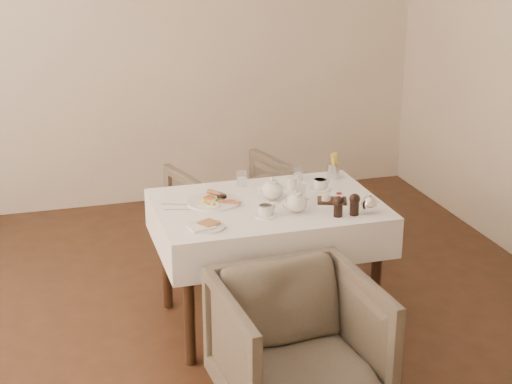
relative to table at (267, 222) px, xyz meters
The scene contains 20 objects.
table is the anchor object (origin of this frame).
armchair_near 0.94m from the table, 97.58° to the right, with size 0.73×0.76×0.69m, color brown.
armchair_far 0.93m from the table, 86.56° to the left, with size 0.75×0.77×0.70m, color brown.
breakfast_plate 0.33m from the table, 161.96° to the left, with size 0.30×0.30×0.04m.
side_plate 0.51m from the table, 148.17° to the right, with size 0.20×0.19×0.02m.
teapot_centre 0.19m from the table, 47.71° to the left, with size 0.17×0.13×0.14m, color white, non-canonical shape.
teapot_front 0.28m from the table, 59.65° to the right, with size 0.17×0.13×0.13m, color white, non-canonical shape.
creamer 0.32m from the table, 41.29° to the left, with size 0.06×0.06×0.07m, color white.
teacup_near 0.25m from the table, 110.23° to the right, with size 0.13×0.13×0.06m.
teacup_far 0.42m from the table, 19.85° to the left, with size 0.13×0.13×0.06m.
glass_left 0.38m from the table, 100.39° to the left, with size 0.06×0.06×0.09m, color silver.
glass_mid 0.25m from the table, ahead, with size 0.07×0.07×0.10m, color silver.
glass_right 0.46m from the table, 47.02° to the left, with size 0.06×0.06×0.09m, color silver.
condiment_board 0.39m from the table, 13.27° to the right, with size 0.19×0.16×0.04m.
pepper_mill_left 0.47m from the table, 44.70° to the right, with size 0.06×0.06×0.12m, color black, non-canonical shape.
pepper_mill_right 0.54m from the table, 37.60° to the right, with size 0.06×0.06×0.12m, color black, non-canonical shape.
silver_pot 0.61m from the table, 32.02° to the right, with size 0.11×0.09×0.12m, color white, non-canonical shape.
fries_cup 0.64m from the table, 30.92° to the left, with size 0.08×0.08×0.16m.
cutlery_fork 0.53m from the table, 166.66° to the left, with size 0.01×0.19×0.00m, color silver.
cutlery_knife 0.52m from the table, behind, with size 0.01×0.17×0.00m, color silver.
Camera 1 is at (-0.97, -3.76, 2.33)m, focal length 55.00 mm.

